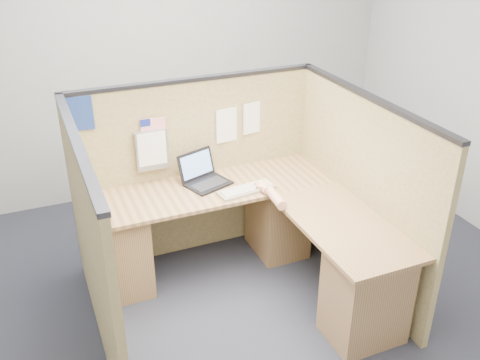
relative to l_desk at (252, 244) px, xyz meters
name	(u,v)px	position (x,y,z in m)	size (l,w,h in m)	color
floor	(244,313)	(-0.18, -0.29, -0.39)	(5.00, 5.00, 0.00)	#21232F
wall_back	(153,57)	(-0.18, 1.96, 1.01)	(5.00, 5.00, 0.00)	#AAADB0
cubicle_partitions	(222,197)	(-0.18, 0.14, 0.38)	(2.06, 1.83, 1.53)	olive
l_desk	(252,244)	(0.00, 0.00, 0.00)	(1.95, 1.75, 0.73)	brown
laptop	(206,175)	(-0.18, 0.50, 0.40)	(0.39, 0.41, 0.24)	black
keyboard	(247,190)	(0.05, 0.22, 0.35)	(0.47, 0.21, 0.03)	gray
mouse	(262,188)	(0.17, 0.19, 0.36)	(0.11, 0.07, 0.05)	silver
hand_forearm	(271,194)	(0.18, 0.05, 0.38)	(0.11, 0.40, 0.08)	tan
blue_poster	(79,114)	(-1.06, 0.68, 0.98)	(0.19, 0.00, 0.26)	navy
american_flag	(150,128)	(-0.56, 0.67, 0.80)	(0.20, 0.01, 0.34)	olive
file_holder	(152,150)	(-0.57, 0.66, 0.62)	(0.25, 0.05, 0.32)	slate
paper_left	(229,125)	(0.09, 0.68, 0.72)	(0.23, 0.00, 0.29)	white
paper_right	(254,118)	(0.32, 0.68, 0.75)	(0.21, 0.00, 0.27)	white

